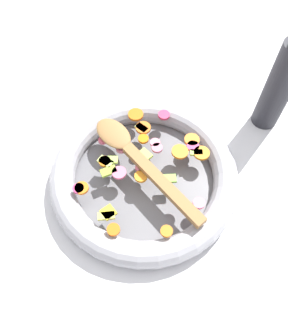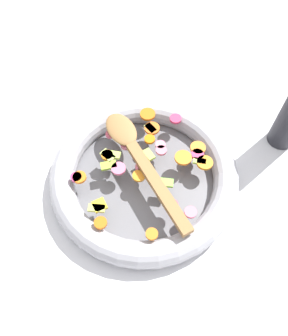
% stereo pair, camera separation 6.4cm
% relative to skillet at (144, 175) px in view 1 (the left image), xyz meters
% --- Properties ---
extents(ground_plane, '(4.00, 4.00, 0.00)m').
position_rel_skillet_xyz_m(ground_plane, '(0.00, 0.00, -0.02)').
color(ground_plane, silver).
extents(skillet, '(0.38, 0.38, 0.05)m').
position_rel_skillet_xyz_m(skillet, '(0.00, 0.00, 0.00)').
color(skillet, slate).
rests_on(skillet, ground_plane).
extents(chopped_vegetables, '(0.30, 0.28, 0.01)m').
position_rel_skillet_xyz_m(chopped_vegetables, '(0.02, -0.01, 0.03)').
color(chopped_vegetables, orange).
rests_on(chopped_vegetables, skillet).
extents(wooden_spoon, '(0.28, 0.19, 0.01)m').
position_rel_skillet_xyz_m(wooden_spoon, '(0.02, 0.01, 0.04)').
color(wooden_spoon, olive).
rests_on(wooden_spoon, chopped_vegetables).
extents(pepper_mill, '(0.06, 0.06, 0.25)m').
position_rel_skillet_xyz_m(pepper_mill, '(0.12, -0.30, 0.09)').
color(pepper_mill, '#232328').
rests_on(pepper_mill, ground_plane).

